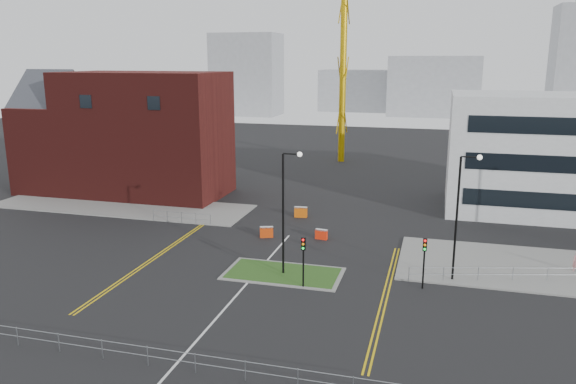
% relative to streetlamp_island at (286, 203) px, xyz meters
% --- Properties ---
extents(ground, '(200.00, 200.00, 0.00)m').
position_rel_streetlamp_island_xyz_m(ground, '(-2.22, -8.00, -5.41)').
color(ground, black).
rests_on(ground, ground).
extents(pavement_left, '(28.00, 8.00, 0.12)m').
position_rel_streetlamp_island_xyz_m(pavement_left, '(-22.22, 14.00, -5.35)').
color(pavement_left, slate).
rests_on(pavement_left, ground).
extents(pavement_right, '(24.00, 10.00, 0.12)m').
position_rel_streetlamp_island_xyz_m(pavement_right, '(19.78, 6.00, -5.35)').
color(pavement_right, slate).
rests_on(pavement_right, ground).
extents(island_kerb, '(8.60, 4.60, 0.08)m').
position_rel_streetlamp_island_xyz_m(island_kerb, '(-0.22, 0.00, -5.37)').
color(island_kerb, slate).
rests_on(island_kerb, ground).
extents(grass_island, '(8.00, 4.00, 0.12)m').
position_rel_streetlamp_island_xyz_m(grass_island, '(-0.22, 0.00, -5.35)').
color(grass_island, '#284B19').
rests_on(grass_island, ground).
extents(brick_building, '(24.20, 10.07, 14.24)m').
position_rel_streetlamp_island_xyz_m(brick_building, '(-25.19, 20.00, 1.44)').
color(brick_building, '#491412').
rests_on(brick_building, ground).
extents(streetlamp_island, '(1.46, 0.36, 9.18)m').
position_rel_streetlamp_island_xyz_m(streetlamp_island, '(0.00, 0.00, 0.00)').
color(streetlamp_island, black).
rests_on(streetlamp_island, ground).
extents(streetlamp_right_near, '(1.46, 0.36, 9.18)m').
position_rel_streetlamp_island_xyz_m(streetlamp_right_near, '(12.00, 2.00, 0.00)').
color(streetlamp_right_near, black).
rests_on(streetlamp_right_near, ground).
extents(traffic_light_island, '(0.28, 0.33, 3.65)m').
position_rel_streetlamp_island_xyz_m(traffic_light_island, '(1.78, -2.02, -2.85)').
color(traffic_light_island, black).
rests_on(traffic_light_island, ground).
extents(traffic_light_right, '(0.28, 0.33, 3.65)m').
position_rel_streetlamp_island_xyz_m(traffic_light_right, '(9.78, -0.02, -2.85)').
color(traffic_light_right, black).
rests_on(traffic_light_right, ground).
extents(railing_front, '(24.05, 0.05, 1.10)m').
position_rel_streetlamp_island_xyz_m(railing_front, '(-2.22, -14.00, -4.63)').
color(railing_front, gray).
rests_on(railing_front, ground).
extents(railing_left, '(6.05, 0.05, 1.10)m').
position_rel_streetlamp_island_xyz_m(railing_left, '(-13.22, 10.00, -4.67)').
color(railing_left, gray).
rests_on(railing_left, ground).
extents(railing_right, '(19.05, 5.05, 1.10)m').
position_rel_streetlamp_island_xyz_m(railing_right, '(18.28, 3.50, -4.63)').
color(railing_right, gray).
rests_on(railing_right, ground).
extents(centre_line, '(0.15, 30.00, 0.01)m').
position_rel_streetlamp_island_xyz_m(centre_line, '(-2.22, -6.00, -5.41)').
color(centre_line, silver).
rests_on(centre_line, ground).
extents(yellow_left_a, '(0.12, 24.00, 0.01)m').
position_rel_streetlamp_island_xyz_m(yellow_left_a, '(-11.22, 2.00, -5.41)').
color(yellow_left_a, gold).
rests_on(yellow_left_a, ground).
extents(yellow_left_b, '(0.12, 24.00, 0.01)m').
position_rel_streetlamp_island_xyz_m(yellow_left_b, '(-10.92, 2.00, -5.41)').
color(yellow_left_b, gold).
rests_on(yellow_left_b, ground).
extents(yellow_right_a, '(0.12, 20.00, 0.01)m').
position_rel_streetlamp_island_xyz_m(yellow_right_a, '(7.28, -2.00, -5.41)').
color(yellow_right_a, gold).
rests_on(yellow_right_a, ground).
extents(yellow_right_b, '(0.12, 20.00, 0.01)m').
position_rel_streetlamp_island_xyz_m(yellow_right_b, '(7.58, -2.00, -5.41)').
color(yellow_right_b, gold).
rests_on(yellow_right_b, ground).
extents(skyline_a, '(18.00, 12.00, 22.00)m').
position_rel_streetlamp_island_xyz_m(skyline_a, '(-42.22, 112.00, 5.59)').
color(skyline_a, gray).
rests_on(skyline_a, ground).
extents(skyline_b, '(24.00, 12.00, 16.00)m').
position_rel_streetlamp_island_xyz_m(skyline_b, '(7.78, 122.00, 2.59)').
color(skyline_b, gray).
rests_on(skyline_b, ground).
extents(skyline_d, '(30.00, 12.00, 12.00)m').
position_rel_streetlamp_island_xyz_m(skyline_d, '(-10.22, 132.00, 0.59)').
color(skyline_d, gray).
rests_on(skyline_d, ground).
extents(barrier_left, '(1.22, 0.76, 0.98)m').
position_rel_streetlamp_island_xyz_m(barrier_left, '(-4.02, 8.00, -4.88)').
color(barrier_left, '#C6390B').
rests_on(barrier_left, ground).
extents(barrier_mid, '(1.11, 0.53, 0.89)m').
position_rel_streetlamp_island_xyz_m(barrier_mid, '(0.78, 8.77, -4.93)').
color(barrier_mid, '#FA2D0D').
rests_on(barrier_mid, ground).
extents(barrier_right, '(1.31, 0.55, 1.07)m').
position_rel_streetlamp_island_xyz_m(barrier_right, '(-2.64, 15.06, -4.83)').
color(barrier_right, '#D85A0C').
rests_on(barrier_right, ground).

